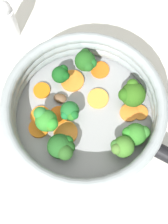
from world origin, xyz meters
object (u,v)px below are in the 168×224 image
(carrot_slice_1, at_px, (140,113))
(carrot_slice_7, at_px, (41,114))
(broccoli_floret_0, at_px, (70,112))
(carrot_slice_3, at_px, (39,128))
(broccoli_floret_7, at_px, (62,147))
(broccoli_floret_6, at_px, (132,94))
(carrot_slice_6, at_px, (66,133))
(carrot_slice_8, at_px, (42,90))
(broccoli_floret_5, at_px, (46,121))
(salt_shaker, at_px, (8,20))
(carrot_slice_9, at_px, (72,81))
(broccoli_floret_3, at_px, (136,134))
(broccoli_floret_2, at_px, (86,61))
(carrot_slice_2, at_px, (59,115))
(broccoli_floret_1, at_px, (122,147))
(carrot_slice_4, at_px, (100,70))
(skillet, at_px, (84,116))
(carrot_slice_0, at_px, (98,99))
(broccoli_floret_4, at_px, (61,74))
(carrot_slice_5, at_px, (129,112))
(mushroom_piece_0, at_px, (60,98))

(carrot_slice_1, bearing_deg, carrot_slice_7, -1.35)
(carrot_slice_7, height_order, broccoli_floret_0, broccoli_floret_0)
(carrot_slice_3, xyz_separation_m, broccoli_floret_7, (-0.04, 0.04, 0.02))
(broccoli_floret_6, bearing_deg, carrot_slice_6, 26.57)
(carrot_slice_1, bearing_deg, carrot_slice_8, -15.67)
(broccoli_floret_5, bearing_deg, broccoli_floret_0, -158.28)
(carrot_slice_8, bearing_deg, salt_shaker, -65.32)
(carrot_slice_8, height_order, carrot_slice_9, same)
(carrot_slice_9, xyz_separation_m, broccoli_floret_3, (-0.11, 0.12, 0.02))
(broccoli_floret_2, relative_size, salt_shaker, 0.50)
(carrot_slice_2, bearing_deg, broccoli_floret_1, 146.61)
(broccoli_floret_0, height_order, broccoli_floret_3, broccoli_floret_3)
(carrot_slice_4, distance_m, carrot_slice_6, 0.14)
(carrot_slice_6, bearing_deg, carrot_slice_7, -39.69)
(carrot_slice_1, xyz_separation_m, broccoli_floret_6, (0.02, -0.03, 0.03))
(skillet, relative_size, carrot_slice_6, 6.12)
(skillet, height_order, carrot_slice_1, carrot_slice_1)
(carrot_slice_0, height_order, carrot_slice_4, carrot_slice_0)
(carrot_slice_0, height_order, carrot_slice_1, carrot_slice_0)
(broccoli_floret_3, height_order, salt_shaker, salt_shaker)
(broccoli_floret_7, bearing_deg, carrot_slice_2, -84.36)
(broccoli_floret_4, height_order, broccoli_floret_6, broccoli_floret_6)
(carrot_slice_4, bearing_deg, carrot_slice_2, 48.25)
(carrot_slice_4, relative_size, broccoli_floret_4, 0.96)
(carrot_slice_5, relative_size, broccoli_floret_1, 0.70)
(carrot_slice_3, relative_size, carrot_slice_7, 0.98)
(salt_shaker, bearing_deg, broccoli_floret_5, 110.08)
(carrot_slice_9, bearing_deg, carrot_slice_7, 47.39)
(carrot_slice_4, xyz_separation_m, carrot_slice_9, (0.06, 0.02, 0.00))
(broccoli_floret_0, xyz_separation_m, salt_shaker, (0.12, -0.20, 0.01))
(carrot_slice_0, height_order, carrot_slice_8, same)
(carrot_slice_1, xyz_separation_m, mushroom_piece_0, (0.15, -0.03, 0.00))
(carrot_slice_1, distance_m, mushroom_piece_0, 0.15)
(carrot_slice_0, xyz_separation_m, carrot_slice_2, (0.07, 0.03, 0.00))
(carrot_slice_5, height_order, carrot_slice_7, same)
(carrot_slice_2, height_order, broccoli_floret_0, broccoli_floret_0)
(carrot_slice_4, distance_m, broccoli_floret_0, 0.12)
(skillet, distance_m, broccoli_floret_2, 0.10)
(carrot_slice_5, bearing_deg, carrot_slice_4, -61.26)
(carrot_slice_9, height_order, broccoli_floret_5, broccoli_floret_5)
(carrot_slice_4, height_order, broccoli_floret_3, broccoli_floret_3)
(carrot_slice_0, height_order, carrot_slice_3, same)
(skillet, height_order, broccoli_floret_5, broccoli_floret_5)
(carrot_slice_7, distance_m, broccoli_floret_4, 0.08)
(broccoli_floret_0, height_order, salt_shaker, salt_shaker)
(broccoli_floret_2, distance_m, broccoli_floret_7, 0.17)
(broccoli_floret_0, distance_m, broccoli_floret_7, 0.07)
(carrot_slice_8, relative_size, broccoli_floret_1, 0.65)
(carrot_slice_2, relative_size, carrot_slice_6, 0.80)
(carrot_slice_8, bearing_deg, carrot_slice_2, 122.59)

